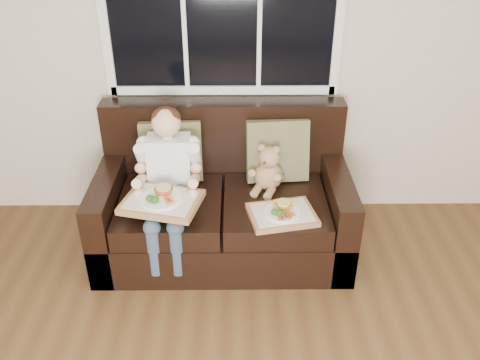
{
  "coord_description": "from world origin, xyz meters",
  "views": [
    {
      "loc": [
        -0.32,
        -0.95,
        2.29
      ],
      "look_at": [
        -0.3,
        1.85,
        0.62
      ],
      "focal_mm": 38.0,
      "sensor_mm": 36.0,
      "label": 1
    }
  ],
  "objects_px": {
    "loveseat": "(223,206)",
    "tray_right": "(282,213)",
    "teddy_bear": "(269,171)",
    "child": "(168,171)",
    "tray_left": "(162,200)"
  },
  "relations": [
    {
      "from": "tray_left",
      "to": "child",
      "type": "bearing_deg",
      "value": 98.66
    },
    {
      "from": "tray_left",
      "to": "tray_right",
      "type": "xyz_separation_m",
      "value": [
        0.75,
        -0.0,
        -0.1
      ]
    },
    {
      "from": "loveseat",
      "to": "teddy_bear",
      "type": "distance_m",
      "value": 0.42
    },
    {
      "from": "teddy_bear",
      "to": "tray_right",
      "type": "relative_size",
      "value": 0.74
    },
    {
      "from": "teddy_bear",
      "to": "tray_left",
      "type": "distance_m",
      "value": 0.76
    },
    {
      "from": "tray_left",
      "to": "tray_right",
      "type": "height_order",
      "value": "tray_left"
    },
    {
      "from": "loveseat",
      "to": "tray_right",
      "type": "bearing_deg",
      "value": -42.19
    },
    {
      "from": "loveseat",
      "to": "child",
      "type": "relative_size",
      "value": 1.82
    },
    {
      "from": "loveseat",
      "to": "tray_right",
      "type": "relative_size",
      "value": 3.68
    },
    {
      "from": "loveseat",
      "to": "tray_left",
      "type": "height_order",
      "value": "loveseat"
    },
    {
      "from": "teddy_bear",
      "to": "tray_left",
      "type": "bearing_deg",
      "value": -132.17
    },
    {
      "from": "loveseat",
      "to": "tray_left",
      "type": "bearing_deg",
      "value": -137.58
    },
    {
      "from": "child",
      "to": "loveseat",
      "type": "bearing_deg",
      "value": 19.31
    },
    {
      "from": "tray_right",
      "to": "tray_left",
      "type": "bearing_deg",
      "value": 168.13
    },
    {
      "from": "loveseat",
      "to": "tray_left",
      "type": "xyz_separation_m",
      "value": [
        -0.37,
        -0.34,
        0.27
      ]
    }
  ]
}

